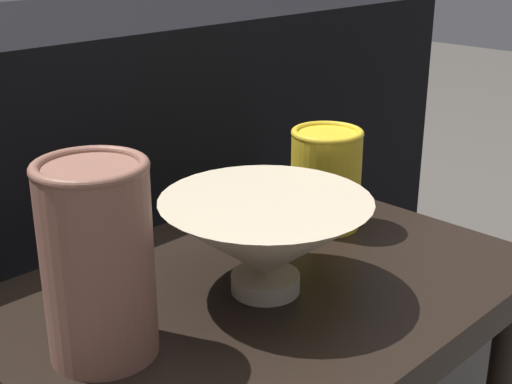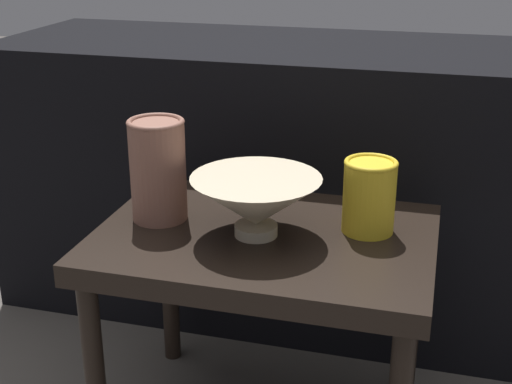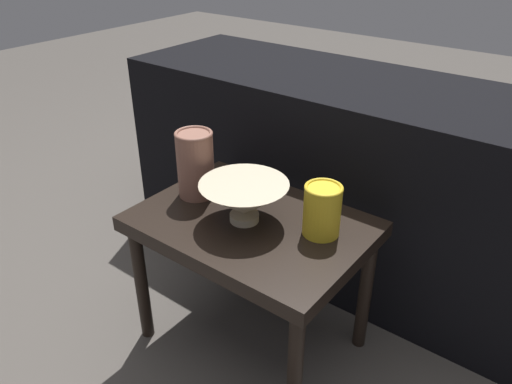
% 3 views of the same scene
% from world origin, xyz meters
% --- Properties ---
extents(table, '(0.59, 0.42, 0.41)m').
position_xyz_m(table, '(0.00, 0.00, 0.36)').
color(table, black).
rests_on(table, ground_plane).
extents(couch_backdrop, '(1.53, 0.50, 0.65)m').
position_xyz_m(couch_backdrop, '(0.00, 0.52, 0.33)').
color(couch_backdrop, black).
rests_on(couch_backdrop, ground_plane).
extents(bowl, '(0.22, 0.22, 0.11)m').
position_xyz_m(bowl, '(-0.01, -0.01, 0.48)').
color(bowl, '#C1B293').
rests_on(bowl, table).
extents(vase_textured_left, '(0.10, 0.10, 0.19)m').
position_xyz_m(vase_textured_left, '(-0.20, 0.01, 0.51)').
color(vase_textured_left, brown).
rests_on(vase_textured_left, table).
extents(vase_colorful_right, '(0.09, 0.09, 0.13)m').
position_xyz_m(vase_colorful_right, '(0.17, 0.05, 0.48)').
color(vase_colorful_right, gold).
rests_on(vase_colorful_right, table).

